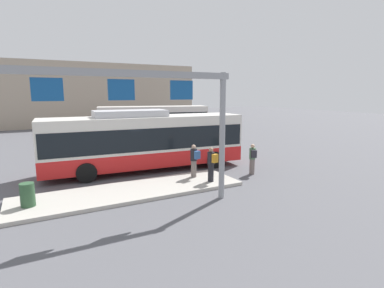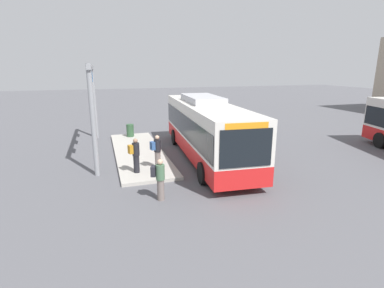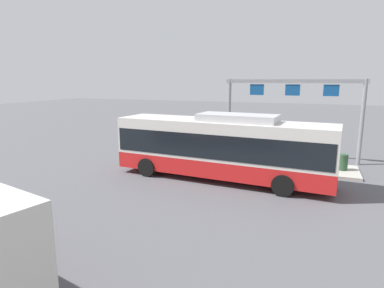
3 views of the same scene
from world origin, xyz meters
name	(u,v)px [view 2 (image 2 of 3)]	position (x,y,z in m)	size (l,w,h in m)	color
ground_plane	(205,157)	(0.00, 0.00, 0.00)	(120.00, 120.00, 0.00)	#56565B
platform_curb	(139,152)	(-1.93, -3.57, 0.08)	(10.00, 2.80, 0.16)	#B2ADA3
bus_main	(206,127)	(-0.01, 0.00, 1.81)	(11.36, 3.33, 3.46)	red
person_boarding	(160,178)	(4.76, -3.62, 0.89)	(0.49, 0.60, 1.67)	slate
person_waiting_near	(135,155)	(1.78, -4.17, 1.05)	(0.44, 0.58, 1.67)	black
person_waiting_mid	(157,151)	(1.44, -3.08, 1.05)	(0.44, 0.58, 1.67)	slate
platform_sign_gantry	(92,91)	(-2.94, -5.95, 3.72)	(8.63, 0.24, 5.20)	gray
trash_bin	(130,130)	(-6.03, -3.64, 0.61)	(0.52, 0.52, 0.90)	#2D5133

